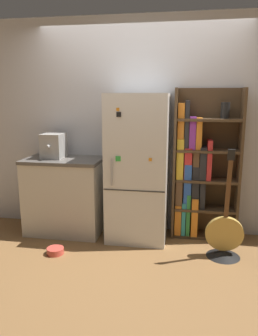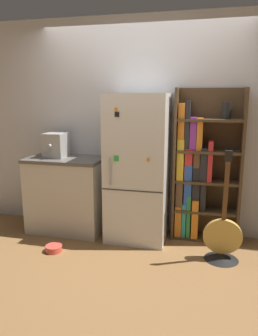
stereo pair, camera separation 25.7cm
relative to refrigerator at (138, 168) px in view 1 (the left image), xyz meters
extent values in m
plane|color=olive|center=(0.00, -0.15, -0.85)|extent=(16.00, 16.00, 0.00)
cube|color=silver|center=(0.00, 0.32, 0.45)|extent=(8.00, 0.05, 2.60)
cube|color=white|center=(0.00, 0.00, 0.00)|extent=(0.69, 0.59, 1.71)
cube|color=#333333|center=(0.00, -0.30, -0.19)|extent=(0.68, 0.01, 0.01)
cube|color=#B2B2B7|center=(-0.24, -0.31, 0.01)|extent=(0.02, 0.02, 0.30)
cube|color=orange|center=(0.18, -0.30, 0.17)|extent=(0.03, 0.01, 0.03)
cube|color=orange|center=(-0.17, -0.30, 0.69)|extent=(0.03, 0.01, 0.03)
cube|color=green|center=(-0.17, -0.30, 0.16)|extent=(0.06, 0.01, 0.06)
cube|color=black|center=(-0.16, -0.30, 0.63)|extent=(0.05, 0.01, 0.05)
cube|color=#4C3823|center=(0.42, 0.15, 0.03)|extent=(0.03, 0.28, 1.77)
cube|color=#4C3823|center=(1.15, 0.15, 0.03)|extent=(0.03, 0.28, 1.77)
cube|color=#4C3823|center=(0.78, 0.28, 0.03)|extent=(0.76, 0.03, 1.77)
cube|color=#4C3823|center=(0.78, 0.15, -0.84)|extent=(0.70, 0.25, 0.03)
cube|color=#4C3823|center=(0.78, 0.15, -0.50)|extent=(0.70, 0.25, 0.03)
cube|color=#4C3823|center=(0.78, 0.15, -0.15)|extent=(0.70, 0.25, 0.03)
cube|color=#4C3823|center=(0.78, 0.15, 0.21)|extent=(0.70, 0.25, 0.03)
cube|color=#4C3823|center=(0.78, 0.15, 0.56)|extent=(0.70, 0.25, 0.03)
cube|color=orange|center=(0.48, 0.15, -0.64)|extent=(0.08, 0.22, 0.37)
cube|color=teal|center=(0.55, 0.16, -0.62)|extent=(0.04, 0.24, 0.41)
cube|color=#338C3F|center=(0.60, 0.15, -0.57)|extent=(0.04, 0.22, 0.51)
cube|color=orange|center=(0.67, 0.14, -0.59)|extent=(0.07, 0.23, 0.46)
cube|color=brown|center=(0.48, 0.16, -0.29)|extent=(0.08, 0.21, 0.39)
cube|color=#2D59B2|center=(0.58, 0.15, -0.22)|extent=(0.08, 0.20, 0.53)
cube|color=#262628|center=(0.67, 0.16, -0.23)|extent=(0.09, 0.20, 0.51)
cube|color=#262628|center=(0.75, 0.15, -0.25)|extent=(0.06, 0.19, 0.47)
cube|color=gold|center=(0.48, 0.16, 0.11)|extent=(0.08, 0.23, 0.47)
cube|color=red|center=(0.57, 0.15, 0.05)|extent=(0.08, 0.21, 0.37)
cube|color=brown|center=(0.66, 0.16, 0.09)|extent=(0.07, 0.19, 0.44)
cube|color=#262628|center=(0.74, 0.15, 0.06)|extent=(0.07, 0.22, 0.38)
cube|color=red|center=(0.81, 0.14, 0.10)|extent=(0.05, 0.21, 0.46)
cube|color=orange|center=(0.48, 0.15, 0.48)|extent=(0.07, 0.19, 0.52)
cube|color=#262628|center=(0.55, 0.15, 0.50)|extent=(0.05, 0.20, 0.55)
cube|color=purple|center=(0.61, 0.15, 0.41)|extent=(0.07, 0.18, 0.37)
cube|color=orange|center=(0.68, 0.15, 0.40)|extent=(0.06, 0.19, 0.36)
cylinder|color=black|center=(0.96, 0.15, 0.66)|extent=(0.10, 0.10, 0.18)
cube|color=beige|center=(-0.92, 0.02, -0.41)|extent=(0.92, 0.56, 0.90)
cube|color=#5B5651|center=(-0.92, 0.02, 0.06)|extent=(0.94, 0.58, 0.04)
cube|color=#A5A39E|center=(-1.04, 0.04, 0.23)|extent=(0.25, 0.29, 0.30)
cylinder|color=#A5A39E|center=(-1.04, -0.13, 0.25)|extent=(0.04, 0.06, 0.04)
cone|color=black|center=(0.97, -0.34, -0.82)|extent=(0.36, 0.36, 0.06)
cylinder|color=gold|center=(0.97, -0.34, -0.60)|extent=(0.40, 0.10, 0.40)
cube|color=brown|center=(0.97, -0.41, -0.09)|extent=(0.04, 0.11, 0.61)
cube|color=black|center=(0.97, -0.46, 0.27)|extent=(0.07, 0.04, 0.11)
cylinder|color=#D84C3F|center=(-0.81, -0.60, -0.82)|extent=(0.18, 0.18, 0.07)
torus|color=#D84C3F|center=(-0.81, -0.60, -0.79)|extent=(0.19, 0.19, 0.01)
camera|label=1|loc=(0.54, -3.68, 0.82)|focal=35.00mm
camera|label=2|loc=(0.79, -3.63, 0.82)|focal=35.00mm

